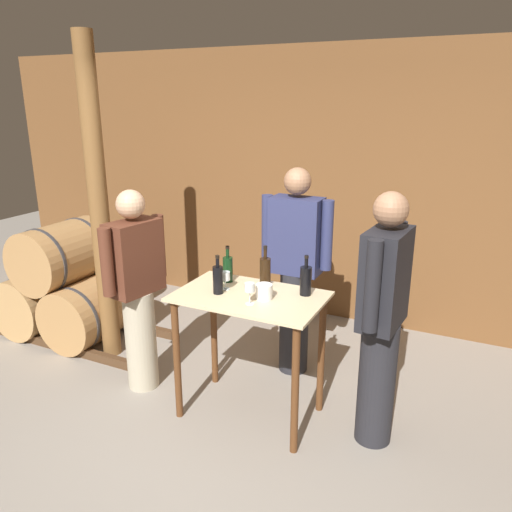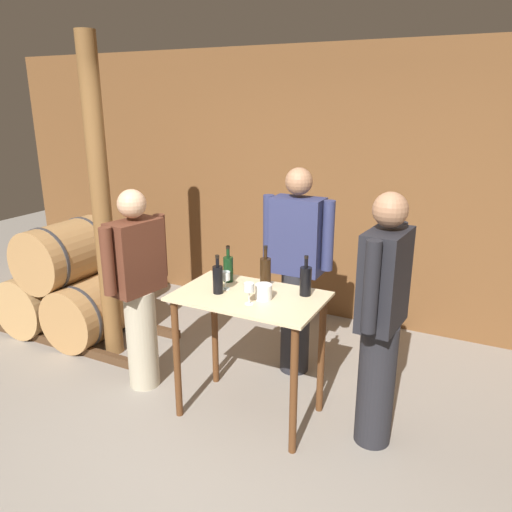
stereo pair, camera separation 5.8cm
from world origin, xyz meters
The scene contains 15 objects.
ground_plane centered at (0.00, 0.00, 0.00)m, with size 14.00×14.00×0.00m, color gray.
back_wall centered at (0.00, 2.49, 1.35)m, with size 8.40×0.05×2.70m.
barrel_rack centered at (-2.20, 0.96, 0.46)m, with size 2.08×0.79×1.11m.
tasting_table centered at (-0.02, 0.54, 0.72)m, with size 1.01×0.63×0.93m.
wooden_post centered at (-1.55, 0.81, 1.35)m, with size 0.16×0.16×2.70m.
wine_bottle_far_left centered at (-0.28, 0.71, 1.03)m, with size 0.07×0.07×0.27m.
wine_bottle_left centered at (-0.23, 0.48, 1.03)m, with size 0.07×0.07×0.27m.
wine_bottle_center centered at (-0.01, 0.76, 1.03)m, with size 0.08×0.08×0.29m.
wine_bottle_right centered at (0.32, 0.72, 1.03)m, with size 0.08×0.08×0.28m.
wine_glass_near_left centered at (-0.22, 0.57, 1.02)m, with size 0.07×0.07×0.13m.
wine_glass_near_center centered at (0.05, 0.41, 1.04)m, with size 0.07×0.07×0.14m.
ice_bucket centered at (0.09, 0.53, 0.98)m, with size 0.11×0.11×0.10m.
person_host centered at (-0.96, 0.51, 0.83)m, with size 0.29×0.58×1.58m.
person_visitor_with_scarf centered at (0.85, 0.64, 0.89)m, with size 0.25×0.59×1.69m.
person_visitor_bearded centered at (0.03, 1.26, 0.90)m, with size 0.59×0.24×1.71m.
Camera 2 is at (1.43, -2.25, 2.20)m, focal length 35.00 mm.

